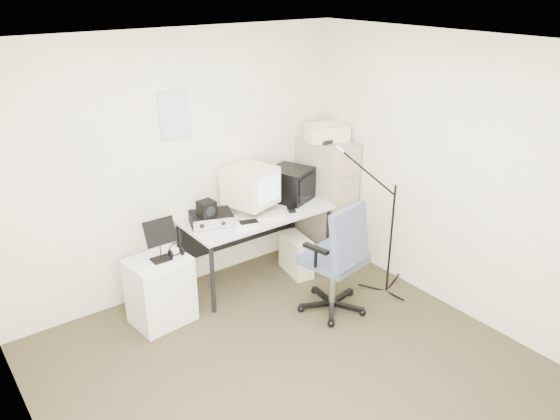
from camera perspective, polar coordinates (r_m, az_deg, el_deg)
floor at (r=4.51m, az=1.65°, el=-16.86°), size 3.60×3.60×0.01m
ceiling at (r=3.47m, az=2.14°, el=16.58°), size 3.60×3.60×0.01m
wall_back at (r=5.25m, az=-10.44°, el=4.55°), size 3.60×0.02×2.50m
wall_front at (r=2.86m, az=25.65°, el=-14.80°), size 3.60×0.02×2.50m
wall_left at (r=3.18m, az=-24.99°, el=-10.56°), size 0.02×3.60×2.50m
wall_right at (r=5.06m, az=18.10°, el=3.04°), size 0.02×3.60×2.50m
wall_calendar at (r=5.09m, az=-10.99°, el=9.79°), size 0.30×0.02×0.44m
filing_cabinet at (r=6.04m, az=4.86°, el=1.30°), size 0.40×0.60×1.30m
printer at (r=5.83m, az=4.89°, el=8.09°), size 0.50×0.43×0.16m
desk at (r=5.60m, az=-2.40°, el=-3.67°), size 1.50×0.70×0.73m
crt_monitor at (r=5.39m, az=-3.13°, el=2.12°), size 0.52×0.54×0.46m
crt_tv at (r=5.70m, az=1.09°, el=2.73°), size 0.49×0.50×0.34m
desk_speaker at (r=5.63m, az=-1.12°, el=1.37°), size 0.10×0.10×0.14m
keyboard at (r=5.31m, az=-2.06°, el=-0.71°), size 0.52×0.34×0.03m
mouse at (r=5.47m, az=1.16°, el=0.08°), size 0.11×0.14×0.04m
radio_receiver at (r=5.21m, az=-7.22°, el=-0.88°), size 0.46×0.39×0.11m
radio_speaker at (r=5.10m, az=-7.68°, el=0.15°), size 0.16×0.15×0.15m
papers at (r=5.19m, az=-3.73°, el=-1.39°), size 0.28×0.34×0.02m
pc_tower at (r=5.75m, az=1.72°, el=-4.69°), size 0.27×0.46×0.41m
office_chair at (r=5.00m, az=5.65°, el=-4.84°), size 0.76×0.76×1.11m
side_cart at (r=5.04m, az=-12.38°, el=-8.22°), size 0.55×0.46×0.63m
music_stand at (r=4.78m, az=-12.50°, el=-3.00°), size 0.30×0.21×0.40m
headphones at (r=4.88m, az=-10.81°, el=-4.29°), size 0.18×0.18×0.03m
mic_stand at (r=5.29m, az=11.65°, el=-1.39°), size 0.03×0.03×1.47m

